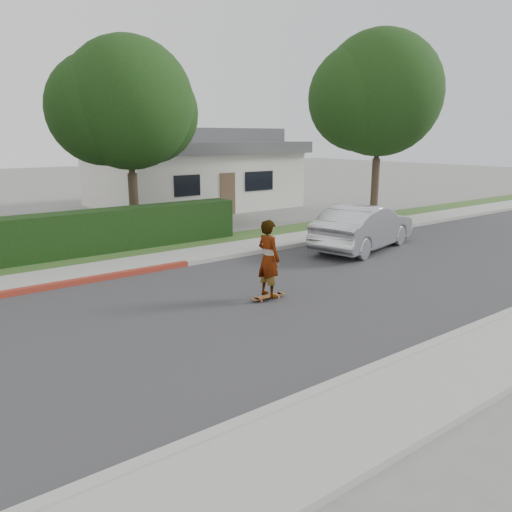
# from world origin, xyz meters

# --- Properties ---
(ground) EXTENTS (120.00, 120.00, 0.00)m
(ground) POSITION_xyz_m (0.00, 0.00, 0.00)
(ground) COLOR slate
(ground) RESTS_ON ground
(road) EXTENTS (60.00, 8.00, 0.01)m
(road) POSITION_xyz_m (0.00, 0.00, 0.01)
(road) COLOR #2D2D30
(road) RESTS_ON ground
(curb_near) EXTENTS (60.00, 0.20, 0.15)m
(curb_near) POSITION_xyz_m (0.00, -4.10, 0.07)
(curb_near) COLOR #9E9E99
(curb_near) RESTS_ON ground
(sidewalk_near) EXTENTS (60.00, 1.60, 0.12)m
(sidewalk_near) POSITION_xyz_m (0.00, -5.00, 0.06)
(sidewalk_near) COLOR gray
(sidewalk_near) RESTS_ON ground
(curb_far) EXTENTS (60.00, 0.20, 0.15)m
(curb_far) POSITION_xyz_m (0.00, 4.10, 0.07)
(curb_far) COLOR #9E9E99
(curb_far) RESTS_ON ground
(sidewalk_far) EXTENTS (60.00, 1.60, 0.12)m
(sidewalk_far) POSITION_xyz_m (0.00, 5.00, 0.06)
(sidewalk_far) COLOR gray
(sidewalk_far) RESTS_ON ground
(planting_strip) EXTENTS (60.00, 1.60, 0.10)m
(planting_strip) POSITION_xyz_m (0.00, 6.60, 0.05)
(planting_strip) COLOR #2D4C1E
(planting_strip) RESTS_ON ground
(hedge) EXTENTS (15.00, 1.00, 1.50)m
(hedge) POSITION_xyz_m (-3.00, 7.20, 0.75)
(hedge) COLOR black
(hedge) RESTS_ON ground
(tree_center) EXTENTS (5.66, 4.84, 7.44)m
(tree_center) POSITION_xyz_m (1.49, 9.19, 4.90)
(tree_center) COLOR #33261C
(tree_center) RESTS_ON ground
(tree_right) EXTENTS (6.32, 5.60, 8.56)m
(tree_right) POSITION_xyz_m (12.49, 6.69, 5.63)
(tree_right) COLOR #33261C
(tree_right) RESTS_ON ground
(house) EXTENTS (10.60, 8.60, 4.30)m
(house) POSITION_xyz_m (8.00, 16.00, 2.10)
(house) COLOR beige
(house) RESTS_ON ground
(skateboard) EXTENTS (0.97, 0.22, 0.09)m
(skateboard) POSITION_xyz_m (0.99, 0.02, 0.08)
(skateboard) COLOR #D06139
(skateboard) RESTS_ON ground
(skateboarder) EXTENTS (0.49, 0.71, 1.87)m
(skateboarder) POSITION_xyz_m (0.99, 0.02, 1.03)
(skateboarder) COLOR white
(skateboarder) RESTS_ON skateboard
(car_silver) EXTENTS (5.09, 2.85, 1.59)m
(car_silver) POSITION_xyz_m (7.13, 2.42, 0.79)
(car_silver) COLOR silver
(car_silver) RESTS_ON ground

